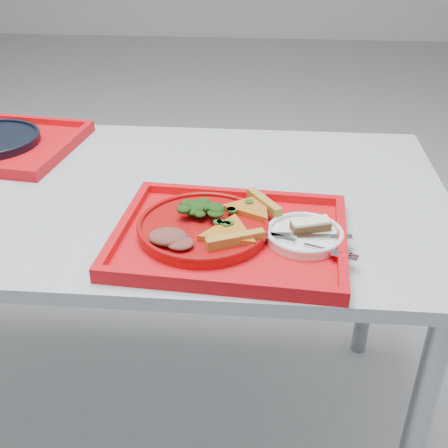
% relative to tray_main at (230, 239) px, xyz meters
% --- Properties ---
extents(ground, '(10.00, 10.00, 0.00)m').
position_rel_tray_main_xyz_m(ground, '(-0.32, 0.21, -0.76)').
color(ground, '#999BA2').
rests_on(ground, ground).
extents(table, '(1.60, 0.80, 0.75)m').
position_rel_tray_main_xyz_m(table, '(-0.32, 0.21, -0.08)').
color(table, '#A9B4BE').
rests_on(table, ground).
extents(tray_main, '(0.47, 0.38, 0.01)m').
position_rel_tray_main_xyz_m(tray_main, '(0.00, 0.00, 0.00)').
color(tray_main, red).
rests_on(tray_main, table).
extents(dinner_plate, '(0.26, 0.26, 0.02)m').
position_rel_tray_main_xyz_m(dinner_plate, '(-0.05, 0.01, 0.02)').
color(dinner_plate, '#A40A0C').
rests_on(dinner_plate, tray_main).
extents(side_plate, '(0.15, 0.15, 0.01)m').
position_rel_tray_main_xyz_m(side_plate, '(0.15, 0.00, 0.01)').
color(side_plate, white).
rests_on(side_plate, tray_main).
extents(pizza_slice_a, '(0.15, 0.16, 0.02)m').
position_rel_tray_main_xyz_m(pizza_slice_a, '(0.00, -0.02, 0.03)').
color(pizza_slice_a, gold).
rests_on(pizza_slice_a, dinner_plate).
extents(pizza_slice_b, '(0.16, 0.16, 0.02)m').
position_rel_tray_main_xyz_m(pizza_slice_b, '(0.04, 0.08, 0.03)').
color(pizza_slice_b, gold).
rests_on(pizza_slice_b, dinner_plate).
extents(salad_heap, '(0.08, 0.07, 0.04)m').
position_rel_tray_main_xyz_m(salad_heap, '(-0.07, 0.05, 0.04)').
color(salad_heap, black).
rests_on(salad_heap, dinner_plate).
extents(meat_portion, '(0.07, 0.06, 0.02)m').
position_rel_tray_main_xyz_m(meat_portion, '(-0.11, -0.06, 0.04)').
color(meat_portion, brown).
rests_on(meat_portion, dinner_plate).
extents(dessert_bar, '(0.08, 0.05, 0.02)m').
position_rel_tray_main_xyz_m(dessert_bar, '(0.16, 0.02, 0.03)').
color(dessert_bar, '#4F311A').
rests_on(dessert_bar, side_plate).
extents(knife, '(0.19, 0.03, 0.01)m').
position_rel_tray_main_xyz_m(knife, '(0.14, -0.01, 0.02)').
color(knife, silver).
rests_on(knife, side_plate).
extents(fork, '(0.18, 0.09, 0.01)m').
position_rel_tray_main_xyz_m(fork, '(0.14, -0.04, 0.02)').
color(fork, silver).
rests_on(fork, side_plate).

